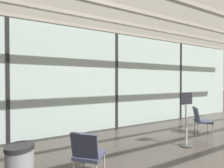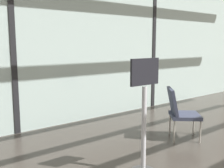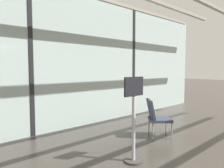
{
  "view_description": "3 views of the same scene",
  "coord_description": "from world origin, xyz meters",
  "px_view_note": "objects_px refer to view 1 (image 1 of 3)",
  "views": [
    {
      "loc": [
        -3.1,
        -0.34,
        1.74
      ],
      "look_at": [
        1.06,
        7.55,
        1.6
      ],
      "focal_mm": 26.81,
      "sensor_mm": 36.0,
      "label": 1
    },
    {
      "loc": [
        -1.49,
        0.43,
        1.61
      ],
      "look_at": [
        1.85,
        4.75,
        0.78
      ],
      "focal_mm": 42.78,
      "sensor_mm": 36.0,
      "label": 2
    },
    {
      "loc": [
        -1.8,
        0.41,
        1.57
      ],
      "look_at": [
        1.92,
        4.52,
        1.16
      ],
      "focal_mm": 33.04,
      "sensor_mm": 36.0,
      "label": 3
    }
  ],
  "objects_px": {
    "parked_airplane": "(73,76)",
    "lounge_chair_5": "(88,152)",
    "info_sign": "(186,121)",
    "lounge_chair_0": "(200,119)"
  },
  "relations": [
    {
      "from": "parked_airplane",
      "to": "info_sign",
      "type": "bearing_deg",
      "value": -81.55
    },
    {
      "from": "parked_airplane",
      "to": "lounge_chair_0",
      "type": "xyz_separation_m",
      "value": [
        2.46,
        -6.87,
        -1.57
      ]
    },
    {
      "from": "parked_airplane",
      "to": "info_sign",
      "type": "relative_size",
      "value": 7.81
    },
    {
      "from": "lounge_chair_0",
      "to": "lounge_chair_5",
      "type": "relative_size",
      "value": 1.0
    },
    {
      "from": "parked_airplane",
      "to": "lounge_chair_5",
      "type": "height_order",
      "value": "parked_airplane"
    },
    {
      "from": "parked_airplane",
      "to": "lounge_chair_5",
      "type": "xyz_separation_m",
      "value": [
        -1.76,
        -7.62,
        -1.57
      ]
    },
    {
      "from": "parked_airplane",
      "to": "lounge_chair_5",
      "type": "relative_size",
      "value": 12.93
    },
    {
      "from": "lounge_chair_0",
      "to": "info_sign",
      "type": "height_order",
      "value": "info_sign"
    },
    {
      "from": "parked_airplane",
      "to": "lounge_chair_5",
      "type": "bearing_deg",
      "value": -103.03
    },
    {
      "from": "lounge_chair_5",
      "to": "info_sign",
      "type": "distance_m",
      "value": 2.88
    }
  ]
}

